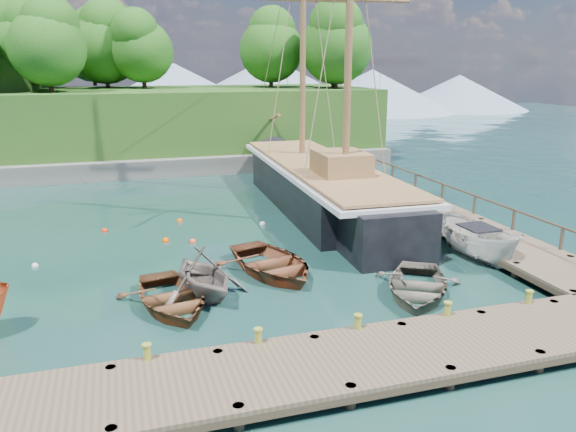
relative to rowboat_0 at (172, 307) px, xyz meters
name	(u,v)px	position (x,y,z in m)	size (l,w,h in m)	color
ground	(251,290)	(2.95, 0.62, 0.00)	(160.00, 160.00, 0.00)	#11322E
dock_near	(379,357)	(4.95, -5.88, 0.43)	(20.00, 3.20, 1.10)	brown
dock_east	(427,210)	(14.45, 7.62, 0.43)	(3.20, 24.00, 1.10)	brown
bollard_0	(149,380)	(-1.05, -4.48, 0.00)	(0.26, 0.26, 0.45)	olive
bollard_1	(259,362)	(1.95, -4.48, 0.00)	(0.26, 0.26, 0.45)	olive
bollard_2	(357,347)	(4.95, -4.48, 0.00)	(0.26, 0.26, 0.45)	olive
bollard_3	(446,333)	(7.95, -4.48, 0.00)	(0.26, 0.26, 0.45)	olive
bollard_4	(526,320)	(10.95, -4.48, 0.00)	(0.26, 0.26, 0.45)	olive
rowboat_0	(172,307)	(0.00, 0.00, 0.00)	(3.25, 4.56, 0.94)	brown
rowboat_1	(204,296)	(1.22, 0.60, 0.00)	(3.19, 3.70, 1.95)	#6B615A
rowboat_2	(272,273)	(4.16, 2.08, 0.00)	(3.65, 5.11, 1.06)	brown
rowboat_3	(416,295)	(8.58, -1.56, 0.00)	(3.24, 4.54, 0.94)	#585347
cabin_boat_white	(476,259)	(12.95, 1.09, 0.00)	(1.80, 4.78, 1.85)	silver
schooner	(321,189)	(9.67, 11.29, 1.10)	(5.72, 27.24, 19.91)	black
mooring_buoy_0	(35,266)	(-4.97, 5.69, 0.00)	(0.27, 0.27, 0.27)	white
mooring_buoy_1	(166,241)	(0.50, 7.51, 0.00)	(0.36, 0.36, 0.36)	#E54B00
mooring_buoy_2	(193,242)	(1.69, 6.98, 0.00)	(0.33, 0.33, 0.33)	#F54724
mooring_buoy_3	(263,225)	(5.56, 8.86, 0.00)	(0.32, 0.32, 0.32)	white
mooring_buoy_4	(105,232)	(-2.26, 10.02, 0.00)	(0.32, 0.32, 0.32)	red
mooring_buoy_5	(180,222)	(1.52, 10.73, 0.00)	(0.33, 0.33, 0.33)	#EE5603
distant_ridge	(170,88)	(7.26, 70.62, 4.35)	(117.00, 40.00, 10.00)	#728CA5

